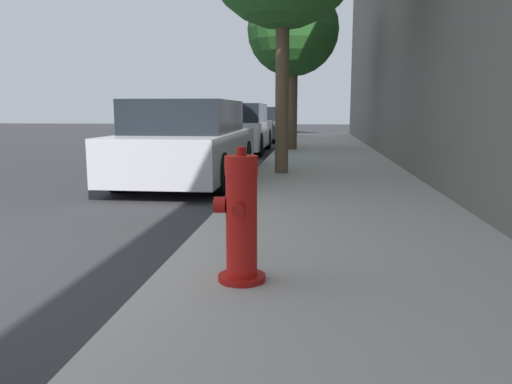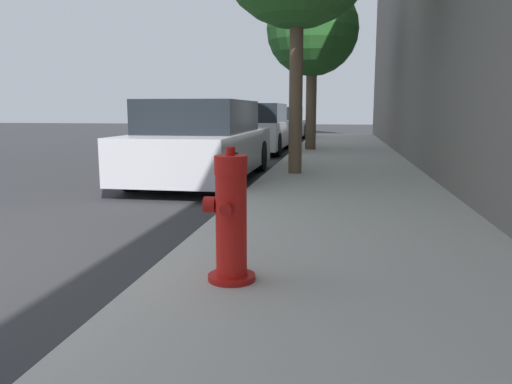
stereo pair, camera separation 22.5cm
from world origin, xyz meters
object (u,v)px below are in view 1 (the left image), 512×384
Objects in this scene: parked_car_mid at (236,129)px; fire_hydrant at (241,221)px; parked_car_near at (190,143)px; parked_car_far at (258,124)px; street_tree_far at (293,31)px.

fire_hydrant is at bearing -81.12° from parked_car_mid.
parked_car_far is at bearing 90.47° from parked_car_near.
parked_car_mid is at bearing 98.88° from fire_hydrant.
parked_car_mid is 0.97× the size of street_tree_far.
parked_car_near is 11.64m from parked_car_far.
parked_car_near is 1.05× the size of parked_car_mid.
parked_car_mid is at bearing -90.03° from parked_car_far.
fire_hydrant is 0.19× the size of parked_car_near.
parked_car_near reaches higher than parked_car_far.
parked_car_near is at bearing -89.04° from parked_car_mid.
fire_hydrant is 11.38m from parked_car_mid.
parked_car_far is (-1.75, 17.00, 0.11)m from fire_hydrant.
parked_car_near is (-1.66, 5.36, 0.13)m from fire_hydrant.
parked_car_near reaches higher than fire_hydrant.
fire_hydrant is 17.09m from parked_car_far.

